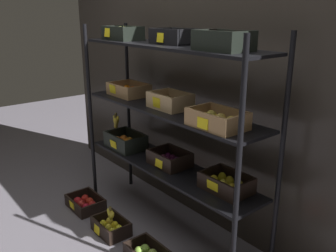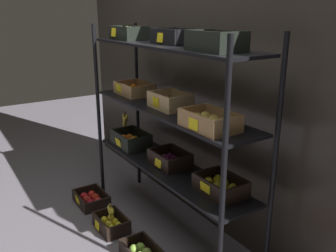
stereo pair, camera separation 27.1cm
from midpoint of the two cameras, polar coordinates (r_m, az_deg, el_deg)
ground_plane at (r=3.09m, az=-2.61°, el=-15.70°), size 10.00×10.00×0.00m
storefront_wall at (r=2.88m, az=3.53°, el=7.21°), size 4.10×0.12×2.35m
display_rack at (r=2.68m, az=-3.09°, el=2.69°), size 1.82×0.44×1.59m
crate_ground_apple_red at (r=3.44m, az=-15.14°, el=-11.73°), size 0.34×0.25×0.11m
crate_ground_lemon at (r=3.05m, az=-11.57°, el=-15.43°), size 0.30×0.22×0.12m
banana_bunch_loose at (r=2.98m, az=-11.66°, el=-13.56°), size 0.10×0.04×0.12m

